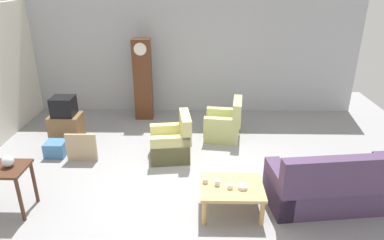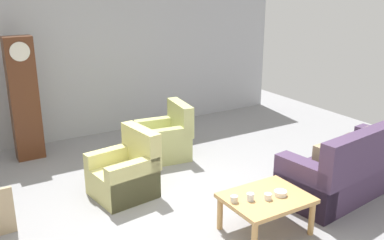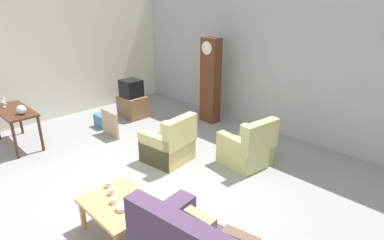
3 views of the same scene
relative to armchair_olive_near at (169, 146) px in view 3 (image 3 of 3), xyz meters
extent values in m
plane|color=gray|center=(0.39, -0.89, -0.31)|extent=(10.40, 10.40, 0.00)
cube|color=#ADAFB5|center=(0.39, 2.71, 1.29)|extent=(8.40, 0.16, 3.20)
cube|color=silver|center=(-3.81, -0.49, 1.13)|extent=(0.12, 6.40, 2.88)
cube|color=#4C3856|center=(1.79, -1.59, 0.03)|extent=(0.34, 0.86, 0.68)
cube|color=#9E8966|center=(2.23, -1.49, 0.31)|extent=(0.37, 0.14, 0.36)
cube|color=#CCC67A|center=(-0.05, -0.01, -0.11)|extent=(0.85, 0.85, 0.40)
cube|color=#CCC67A|center=(0.27, 0.04, 0.35)|extent=(0.28, 0.78, 0.52)
cube|color=#CCC67A|center=(-0.09, 0.29, -0.01)|extent=(0.77, 0.26, 0.60)
cube|color=#CCC67A|center=(-0.01, -0.30, -0.01)|extent=(0.77, 0.26, 0.60)
cube|color=#BBC076|center=(1.06, 0.93, -0.11)|extent=(0.85, 0.85, 0.40)
cube|color=#BBC076|center=(1.37, 0.88, 0.35)|extent=(0.28, 0.78, 0.52)
cube|color=#BBC076|center=(1.09, 1.22, -0.01)|extent=(0.77, 0.26, 0.60)
cube|color=#BBC076|center=(1.02, 0.63, -0.01)|extent=(0.77, 0.26, 0.60)
cube|color=tan|center=(1.05, -1.72, 0.13)|extent=(0.96, 0.76, 0.05)
cylinder|color=tan|center=(0.62, -2.05, -0.10)|extent=(0.07, 0.07, 0.41)
cylinder|color=tan|center=(0.62, -1.40, -0.10)|extent=(0.07, 0.07, 0.41)
cylinder|color=tan|center=(1.47, -1.40, -0.10)|extent=(0.07, 0.07, 0.41)
cube|color=#472819|center=(-2.70, -1.78, 0.45)|extent=(1.30, 0.56, 0.04)
cylinder|color=#472819|center=(-2.10, -2.01, 0.06)|extent=(0.06, 0.06, 0.73)
cylinder|color=#472819|center=(-3.31, -1.54, 0.06)|extent=(0.06, 0.06, 0.73)
cylinder|color=#472819|center=(-2.10, -1.54, 0.06)|extent=(0.06, 0.06, 0.73)
cube|color=#562D19|center=(-0.87, 2.07, 0.71)|extent=(0.44, 0.28, 2.03)
cylinder|color=silver|center=(-0.87, 1.92, 1.50)|extent=(0.30, 0.02, 0.30)
cube|color=brown|center=(-2.45, 0.87, -0.03)|extent=(0.68, 0.52, 0.55)
cube|color=black|center=(-2.45, 0.87, 0.45)|extent=(0.48, 0.44, 0.42)
cube|color=tan|center=(-1.78, -0.19, -0.02)|extent=(0.60, 0.05, 0.58)
cube|color=teal|center=(-2.39, 0.02, -0.16)|extent=(0.40, 0.37, 0.30)
sphere|color=silver|center=(-2.32, -1.74, 0.56)|extent=(0.18, 0.18, 0.18)
cylinder|color=white|center=(1.01, -1.79, 0.19)|extent=(0.09, 0.09, 0.07)
cylinder|color=silver|center=(0.82, -1.70, 0.20)|extent=(0.08, 0.08, 0.09)
cylinder|color=beige|center=(0.64, -1.64, 0.19)|extent=(0.09, 0.09, 0.07)
cylinder|color=white|center=(1.20, -1.79, 0.18)|extent=(0.15, 0.15, 0.06)
cylinder|color=silver|center=(-3.19, -1.79, 0.48)|extent=(0.06, 0.06, 0.02)
cylinder|color=silver|center=(-3.19, -1.79, 0.54)|extent=(0.01, 0.01, 0.09)
cone|color=silver|center=(-3.19, -1.79, 0.63)|extent=(0.07, 0.07, 0.09)
cylinder|color=silver|center=(-2.99, -1.86, 0.48)|extent=(0.06, 0.06, 0.02)
cylinder|color=silver|center=(-2.99, -1.86, 0.53)|extent=(0.01, 0.01, 0.09)
cone|color=silver|center=(-2.99, -1.86, 0.62)|extent=(0.07, 0.07, 0.09)
camera|label=1|loc=(0.53, -6.20, 3.14)|focal=32.39mm
camera|label=2|loc=(-2.00, -5.12, 2.53)|focal=40.30mm
camera|label=3|loc=(4.09, -3.44, 2.59)|focal=29.70mm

